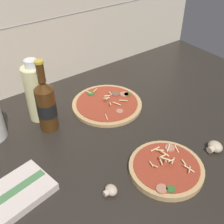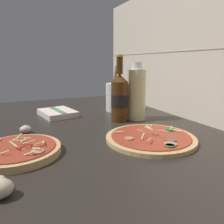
{
  "view_description": "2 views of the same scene",
  "coord_description": "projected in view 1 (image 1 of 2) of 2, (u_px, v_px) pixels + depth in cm",
  "views": [
    {
      "loc": [
        -42.12,
        -55.96,
        66.23
      ],
      "look_at": [
        1.55,
        3.79,
        10.44
      ],
      "focal_mm": 45.0,
      "sensor_mm": 36.0,
      "label": 1
    },
    {
      "loc": [
        60.93,
        -19.49,
        25.54
      ],
      "look_at": [
        -0.3,
        8.06,
        10.21
      ],
      "focal_mm": 35.0,
      "sensor_mm": 36.0,
      "label": 2
    }
  ],
  "objects": [
    {
      "name": "mushroom_right",
      "position": [
        215.0,
        147.0,
        0.88
      ],
      "size": [
        5.0,
        4.76,
        3.33
      ],
      "color": "beige",
      "rests_on": "counter_slab"
    },
    {
      "name": "tile_backsplash",
      "position": [
        44.0,
        20.0,
        1.07
      ],
      "size": [
        160.0,
        1.13,
        60.0
      ],
      "color": "beige",
      "rests_on": "ground"
    },
    {
      "name": "beer_bottle",
      "position": [
        46.0,
        105.0,
        0.93
      ],
      "size": [
        6.56,
        6.56,
        25.85
      ],
      "color": "#47280F",
      "rests_on": "counter_slab"
    },
    {
      "name": "oil_bottle",
      "position": [
        36.0,
        92.0,
        0.97
      ],
      "size": [
        7.5,
        7.5,
        23.0
      ],
      "color": "beige",
      "rests_on": "counter_slab"
    },
    {
      "name": "counter_slab",
      "position": [
        115.0,
        141.0,
        0.95
      ],
      "size": [
        160.0,
        90.0,
        2.5
      ],
      "color": "#28231E",
      "rests_on": "ground"
    },
    {
      "name": "pizza_near",
      "position": [
        166.0,
        168.0,
        0.82
      ],
      "size": [
        22.01,
        22.01,
        5.2
      ],
      "color": "tan",
      "rests_on": "counter_slab"
    },
    {
      "name": "dish_towel",
      "position": [
        19.0,
        192.0,
        0.75
      ],
      "size": [
        19.16,
        15.94,
        2.56
      ],
      "color": "beige",
      "rests_on": "counter_slab"
    },
    {
      "name": "pizza_far",
      "position": [
        107.0,
        104.0,
        1.09
      ],
      "size": [
        26.99,
        26.99,
        4.87
      ],
      "color": "tan",
      "rests_on": "counter_slab"
    },
    {
      "name": "mushroom_left",
      "position": [
        111.0,
        190.0,
        0.76
      ],
      "size": [
        3.92,
        3.73,
        2.61
      ],
      "color": "beige",
      "rests_on": "counter_slab"
    }
  ]
}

